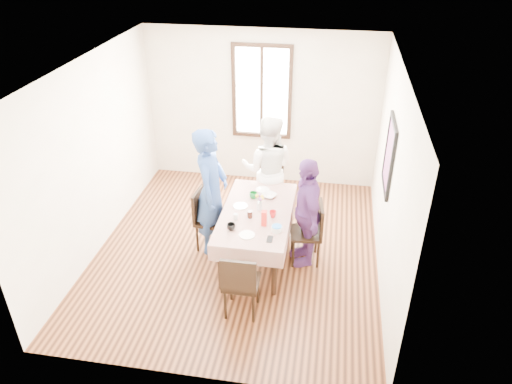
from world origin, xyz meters
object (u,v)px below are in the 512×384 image
Objects in this scene: dining_table at (257,235)px; person_far at (268,169)px; chair_left at (212,220)px; person_right at (306,212)px; chair_right at (306,233)px; chair_near at (242,282)px; person_left at (211,191)px; chair_far at (268,191)px.

person_far is (0.00, 1.07, 0.49)m from dining_table.
person_right reaches higher than chair_left.
chair_right is 1.00× the size of chair_near.
person_left is at bearing 78.33° from chair_right.
chair_left reaches higher than dining_table.
chair_right is at bearing 59.23° from chair_near.
person_left reaches higher than chair_near.
dining_table is 1.75× the size of chair_far.
chair_left is at bearing 167.63° from dining_table.
chair_right is at bearing 90.94° from chair_left.
chair_left is at bearing 118.66° from chair_near.
person_far is 1.08× the size of person_right.
chair_left is at bearing 57.88° from chair_far.
person_right is at bearing 4.29° from dining_table.
chair_far is at bearing -164.47° from person_right.
chair_right is (1.36, -0.10, 0.00)m from chair_left.
dining_table is 0.92× the size of person_far.
chair_right is at bearing 126.71° from chair_far.
person_right is (1.34, -0.10, 0.34)m from chair_left.
person_left reaches higher than chair_right.
person_far is (0.00, -0.02, 0.41)m from chair_far.
chair_far reaches higher than dining_table.
dining_table is at bearing 86.75° from chair_right.
chair_near is at bearing 90.16° from person_far.
chair_left is at bearing -111.09° from person_right.
chair_right is 1.24m from chair_far.
dining_table is 0.70m from chair_left.
person_far is (0.00, 2.16, 0.41)m from chair_near.
person_far reaches higher than dining_table.
chair_near is 1.48m from person_left.
chair_left is (-0.68, 0.15, 0.08)m from dining_table.
chair_left is at bearing 78.39° from chair_right.
dining_table is 1.00× the size of person_right.
chair_right reaches higher than dining_table.
person_left reaches higher than dining_table.
chair_left is 1.36m from chair_right.
person_right reaches higher than chair_near.
chair_far and chair_near have the same top height.
chair_near is 0.49× the size of person_left.
chair_right is 0.57× the size of person_right.
person_far is (0.68, 0.92, 0.41)m from chair_left.
chair_right is 1.33m from chair_near.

